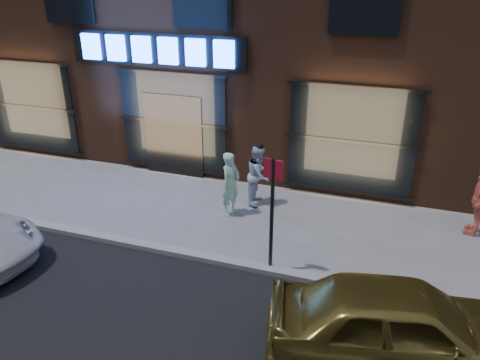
# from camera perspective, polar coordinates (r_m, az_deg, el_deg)

# --- Properties ---
(ground) EXTENTS (90.00, 90.00, 0.00)m
(ground) POSITION_cam_1_polar(r_m,az_deg,el_deg) (11.18, -16.60, -6.92)
(ground) COLOR slate
(ground) RESTS_ON ground
(curb) EXTENTS (60.00, 0.25, 0.12)m
(curb) POSITION_cam_1_polar(r_m,az_deg,el_deg) (11.15, -16.64, -6.66)
(curb) COLOR gray
(curb) RESTS_ON ground
(man_bowtie) EXTENTS (0.54, 0.68, 1.62)m
(man_bowtie) POSITION_cam_1_polar(r_m,az_deg,el_deg) (11.43, -1.14, -0.48)
(man_bowtie) COLOR #A3D6BF
(man_bowtie) RESTS_ON ground
(man_cap) EXTENTS (0.63, 0.79, 1.57)m
(man_cap) POSITION_cam_1_polar(r_m,az_deg,el_deg) (11.99, 2.29, 0.63)
(man_cap) COLOR silver
(man_cap) RESTS_ON ground
(passerby) EXTENTS (0.67, 1.09, 1.74)m
(passerby) POSITION_cam_1_polar(r_m,az_deg,el_deg) (11.86, 27.26, -2.10)
(passerby) COLOR #E8705F
(passerby) RESTS_ON ground
(gold_sedan) EXTENTS (4.38, 2.50, 1.40)m
(gold_sedan) POSITION_cam_1_polar(r_m,az_deg,el_deg) (7.81, 19.26, -16.36)
(gold_sedan) COLOR olive
(gold_sedan) RESTS_ON ground
(sign_post) EXTENTS (0.39, 0.11, 2.45)m
(sign_post) POSITION_cam_1_polar(r_m,az_deg,el_deg) (8.98, 3.93, -3.11)
(sign_post) COLOR #262628
(sign_post) RESTS_ON ground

